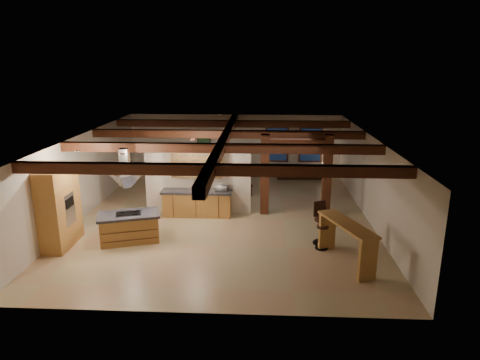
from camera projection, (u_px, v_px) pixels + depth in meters
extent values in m
plane|color=tan|center=(225.00, 217.00, 15.19)|extent=(12.00, 12.00, 0.00)
plane|color=beige|center=(235.00, 145.00, 20.57)|extent=(10.00, 0.00, 10.00)
plane|color=beige|center=(200.00, 253.00, 9.03)|extent=(10.00, 0.00, 10.00)
plane|color=beige|center=(83.00, 176.00, 15.04)|extent=(0.00, 12.00, 12.00)
plane|color=beige|center=(371.00, 180.00, 14.55)|extent=(0.00, 12.00, 12.00)
plane|color=#361C11|center=(224.00, 136.00, 14.41)|extent=(12.00, 12.00, 0.00)
cube|color=#36180D|center=(210.00, 170.00, 10.60)|extent=(10.00, 0.25, 0.28)
cube|color=#36180D|center=(220.00, 148.00, 13.19)|extent=(10.00, 0.25, 0.28)
cube|color=#36180D|center=(227.00, 134.00, 15.69)|extent=(10.00, 0.25, 0.28)
cube|color=#36180D|center=(232.00, 124.00, 18.29)|extent=(10.00, 0.25, 0.28)
cube|color=#36180D|center=(224.00, 140.00, 14.44)|extent=(0.28, 12.00, 0.28)
cube|color=#36180D|center=(265.00, 175.00, 15.21)|extent=(0.30, 0.30, 2.90)
cube|color=#36180D|center=(327.00, 175.00, 15.10)|extent=(0.30, 0.30, 2.90)
cube|color=#36180D|center=(297.00, 143.00, 14.85)|extent=(2.50, 0.28, 0.28)
cube|color=beige|center=(198.00, 183.00, 15.42)|extent=(3.80, 0.18, 2.20)
cube|color=#B07D39|center=(59.00, 207.00, 12.59)|extent=(0.64, 1.60, 2.40)
cube|color=silver|center=(69.00, 209.00, 12.59)|extent=(0.06, 0.62, 0.95)
cube|color=black|center=(70.00, 203.00, 12.53)|extent=(0.01, 0.50, 0.28)
cube|color=#B07D39|center=(197.00, 204.00, 15.23)|extent=(2.40, 0.60, 0.86)
cube|color=black|center=(197.00, 192.00, 15.10)|extent=(2.50, 0.66, 0.08)
cube|color=#B07D39|center=(197.00, 164.00, 15.05)|extent=(1.80, 0.34, 0.95)
cube|color=silver|center=(196.00, 165.00, 14.87)|extent=(1.74, 0.02, 0.90)
pyramid|color=silver|center=(126.00, 187.00, 12.72)|extent=(1.10, 1.10, 0.45)
cube|color=silver|center=(124.00, 161.00, 12.50)|extent=(0.26, 0.22, 0.73)
cube|color=#36180D|center=(277.00, 144.00, 20.40)|extent=(1.10, 0.05, 1.70)
cube|color=black|center=(277.00, 145.00, 20.37)|extent=(0.95, 0.02, 1.55)
cube|color=#36180D|center=(310.00, 145.00, 20.32)|extent=(1.10, 0.05, 1.70)
cube|color=black|center=(311.00, 145.00, 20.29)|extent=(0.95, 0.02, 1.55)
cube|color=#36180D|center=(204.00, 140.00, 20.51)|extent=(0.65, 0.04, 0.85)
cube|color=#23512D|center=(204.00, 140.00, 20.49)|extent=(0.55, 0.01, 0.75)
cylinder|color=silver|center=(122.00, 154.00, 11.85)|extent=(0.16, 0.16, 0.03)
cylinder|color=silver|center=(192.00, 140.00, 13.98)|extent=(0.16, 0.16, 0.03)
cylinder|color=silver|center=(77.00, 151.00, 12.20)|extent=(0.16, 0.16, 0.03)
cube|color=#B07D39|center=(129.00, 229.00, 13.07)|extent=(1.89, 1.34, 0.82)
cube|color=black|center=(128.00, 215.00, 12.95)|extent=(2.04, 1.48, 0.08)
cube|color=black|center=(128.00, 213.00, 12.94)|extent=(0.83, 0.67, 0.02)
imported|color=#3B160E|center=(227.00, 185.00, 18.04)|extent=(2.04, 1.64, 0.63)
imported|color=black|center=(299.00, 171.00, 20.24)|extent=(2.22, 0.98, 0.63)
imported|color=#B2B2B6|center=(222.00, 188.00, 15.01)|extent=(0.46, 0.34, 0.24)
cube|color=#B07D39|center=(347.00, 224.00, 11.45)|extent=(1.34, 2.28, 0.07)
cube|color=#B07D39|center=(368.00, 260.00, 10.69)|extent=(0.51, 0.29, 1.12)
cube|color=#B07D39|center=(327.00, 231.00, 12.53)|extent=(0.51, 0.29, 1.12)
cube|color=#36180D|center=(325.00, 173.00, 20.05)|extent=(0.53, 0.53, 0.58)
cylinder|color=black|center=(326.00, 165.00, 19.95)|extent=(0.06, 0.06, 0.17)
cone|color=#EBBF8D|center=(326.00, 161.00, 19.90)|extent=(0.30, 0.30, 0.19)
cylinder|color=black|center=(323.00, 227.00, 12.47)|extent=(0.35, 0.35, 0.07)
cube|color=black|center=(324.00, 218.00, 12.55)|extent=(0.32, 0.13, 0.38)
cylinder|color=black|center=(322.00, 238.00, 12.56)|extent=(0.06, 0.06, 0.67)
cylinder|color=black|center=(321.00, 248.00, 12.65)|extent=(0.38, 0.38, 0.03)
cylinder|color=black|center=(322.00, 218.00, 12.84)|extent=(0.40, 0.40, 0.08)
cube|color=black|center=(319.00, 208.00, 12.94)|extent=(0.37, 0.19, 0.45)
cylinder|color=black|center=(322.00, 230.00, 12.95)|extent=(0.07, 0.07, 0.78)
cylinder|color=black|center=(321.00, 242.00, 13.05)|extent=(0.45, 0.45, 0.03)
cylinder|color=black|center=(321.00, 220.00, 12.79)|extent=(0.39, 0.39, 0.08)
cube|color=black|center=(320.00, 210.00, 12.90)|extent=(0.37, 0.09, 0.43)
cylinder|color=black|center=(320.00, 232.00, 12.90)|extent=(0.06, 0.06, 0.75)
cylinder|color=black|center=(320.00, 243.00, 13.00)|extent=(0.43, 0.43, 0.03)
cube|color=#36180D|center=(216.00, 188.00, 17.23)|extent=(0.50, 0.50, 0.06)
cube|color=#36180D|center=(215.00, 178.00, 17.32)|extent=(0.38, 0.18, 0.70)
cylinder|color=#36180D|center=(214.00, 194.00, 17.10)|extent=(0.05, 0.05, 0.39)
cylinder|color=#36180D|center=(221.00, 194.00, 17.19)|extent=(0.05, 0.05, 0.39)
cylinder|color=#36180D|center=(212.00, 192.00, 17.39)|extent=(0.05, 0.05, 0.39)
cylinder|color=#36180D|center=(219.00, 192.00, 17.48)|extent=(0.05, 0.05, 0.39)
cube|color=#36180D|center=(209.00, 179.00, 18.43)|extent=(0.50, 0.50, 0.06)
cube|color=#36180D|center=(210.00, 173.00, 18.15)|extent=(0.38, 0.18, 0.70)
cylinder|color=#36180D|center=(212.00, 183.00, 18.68)|extent=(0.05, 0.05, 0.39)
cylinder|color=#36180D|center=(205.00, 184.00, 18.59)|extent=(0.05, 0.05, 0.39)
cylinder|color=#36180D|center=(213.00, 185.00, 18.39)|extent=(0.05, 0.05, 0.39)
cylinder|color=#36180D|center=(206.00, 186.00, 18.30)|extent=(0.05, 0.05, 0.39)
cube|color=#36180D|center=(247.00, 185.00, 17.60)|extent=(0.50, 0.50, 0.06)
cube|color=#36180D|center=(245.00, 176.00, 17.69)|extent=(0.38, 0.18, 0.70)
cylinder|color=#36180D|center=(244.00, 192.00, 17.47)|extent=(0.05, 0.05, 0.39)
cylinder|color=#36180D|center=(252.00, 191.00, 17.57)|extent=(0.05, 0.05, 0.39)
cylinder|color=#36180D|center=(242.00, 189.00, 17.76)|extent=(0.05, 0.05, 0.39)
cylinder|color=#36180D|center=(249.00, 189.00, 17.86)|extent=(0.05, 0.05, 0.39)
cube|color=#36180D|center=(238.00, 177.00, 18.80)|extent=(0.50, 0.50, 0.06)
cube|color=#36180D|center=(239.00, 171.00, 18.53)|extent=(0.38, 0.18, 0.70)
cylinder|color=#36180D|center=(240.00, 181.00, 19.05)|extent=(0.05, 0.05, 0.39)
cylinder|color=#36180D|center=(233.00, 181.00, 18.96)|extent=(0.05, 0.05, 0.39)
cylinder|color=#36180D|center=(242.00, 183.00, 18.76)|extent=(0.05, 0.05, 0.39)
cylinder|color=#36180D|center=(235.00, 183.00, 18.67)|extent=(0.05, 0.05, 0.39)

